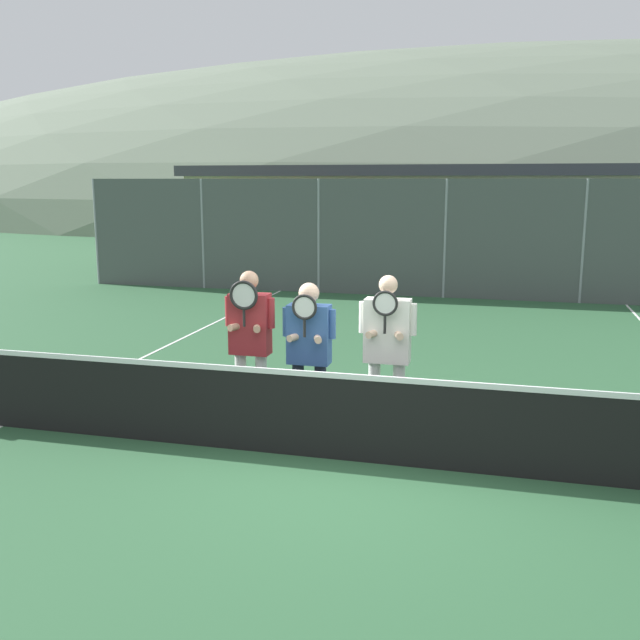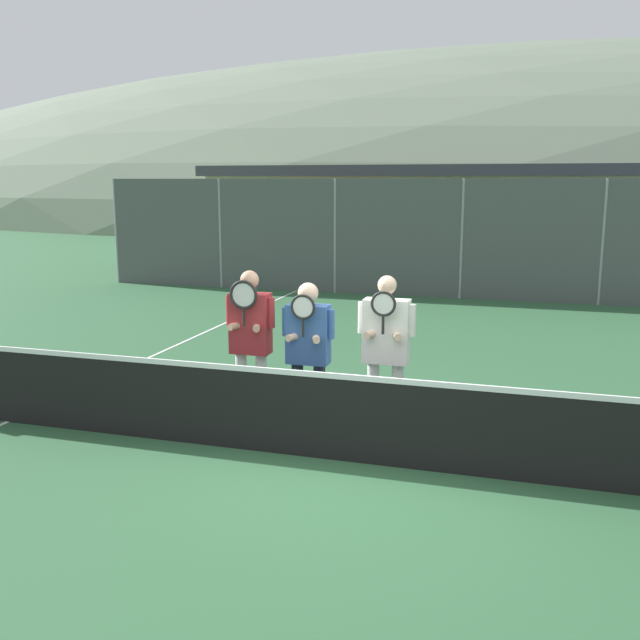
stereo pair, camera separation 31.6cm
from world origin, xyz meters
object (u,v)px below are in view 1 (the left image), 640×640
Objects in this scene: car_far_left at (258,245)px; car_left_of_center at (412,250)px; player_leftmost at (250,336)px; player_center_right at (387,344)px; car_center at (588,254)px; player_center_left at (309,345)px.

car_far_left is 0.94× the size of car_left_of_center.
player_leftmost is 1.00× the size of player_center_right.
player_center_right is at bearing -83.81° from car_left_of_center.
player_leftmost is 0.44× the size of car_center.
car_left_of_center is (0.20, 12.50, -0.18)m from player_leftmost.
player_center_left is (0.71, -0.07, -0.05)m from player_leftmost.
player_center_right is 13.94m from car_far_left.
car_left_of_center is at bearing -1.74° from car_far_left.
player_leftmost reaches higher than player_center_left.
car_far_left is at bearing 179.71° from car_center.
car_center is at bearing 1.14° from car_left_of_center.
car_left_of_center is at bearing 96.19° from player_center_right.
player_leftmost reaches higher than car_left_of_center.
car_center is at bearing -0.29° from car_far_left.
car_far_left is at bearing 109.15° from player_leftmost.
player_center_right is 0.42× the size of car_left_of_center.
player_leftmost is 13.38m from car_far_left.
player_center_left is 0.41× the size of car_center.
player_center_left is 13.32m from car_center.
car_center is at bearing 75.36° from player_center_right.
player_leftmost and player_center_right have the same top height.
player_center_right is (1.55, 0.03, -0.01)m from player_leftmost.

